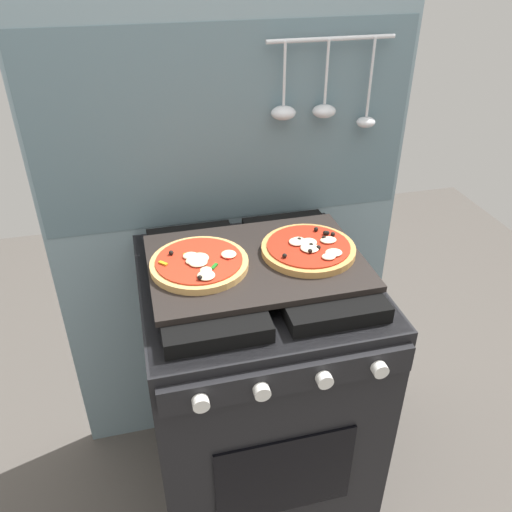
% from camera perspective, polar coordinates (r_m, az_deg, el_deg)
% --- Properties ---
extents(ground_plane, '(4.00, 4.00, 0.00)m').
position_cam_1_polar(ground_plane, '(1.98, -0.00, -23.31)').
color(ground_plane, '#4C4742').
extents(kitchen_backsplash, '(1.10, 0.09, 1.55)m').
position_cam_1_polar(kitchen_backsplash, '(1.68, -2.70, 1.90)').
color(kitchen_backsplash, '#7A939E').
rests_on(kitchen_backsplash, ground_plane).
extents(stove, '(0.60, 0.64, 0.90)m').
position_cam_1_polar(stove, '(1.63, 0.01, -14.35)').
color(stove, black).
rests_on(stove, ground_plane).
extents(baking_tray, '(0.54, 0.38, 0.02)m').
position_cam_1_polar(baking_tray, '(1.34, -0.00, -0.65)').
color(baking_tray, black).
rests_on(baking_tray, stove).
extents(pizza_left, '(0.24, 0.24, 0.03)m').
position_cam_1_polar(pizza_left, '(1.30, -6.15, -0.74)').
color(pizza_left, tan).
rests_on(pizza_left, baking_tray).
extents(pizza_right, '(0.24, 0.24, 0.03)m').
position_cam_1_polar(pizza_right, '(1.36, 5.72, 0.87)').
color(pizza_right, '#C18947').
rests_on(pizza_right, baking_tray).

